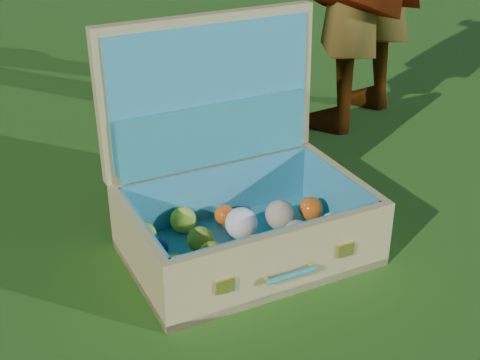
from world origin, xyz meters
name	(u,v)px	position (x,y,z in m)	size (l,w,h in m)	color
ground	(310,241)	(0.00, 0.00, 0.00)	(60.00, 60.00, 0.00)	#215114
stray_ball	(186,284)	(-0.40, -0.17, 0.03)	(0.06, 0.06, 0.06)	teal
suitcase	(233,187)	(-0.22, 0.05, 0.18)	(0.75, 0.62, 0.63)	tan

